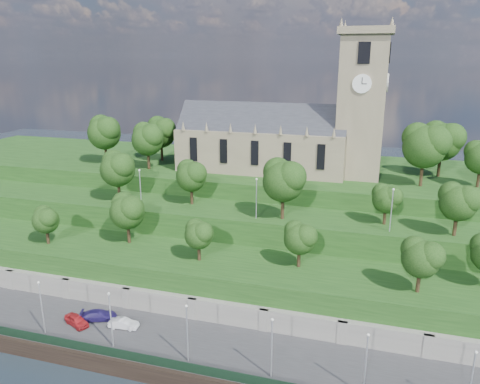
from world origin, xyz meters
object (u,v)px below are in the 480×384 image
(car_left, at_px, (77,320))
(car_middle, at_px, (124,324))
(car_right, at_px, (99,315))
(church, at_px, (288,133))

(car_left, xyz_separation_m, car_middle, (6.35, 1.17, -0.04))
(car_left, relative_size, car_right, 0.86)
(church, xyz_separation_m, car_middle, (-13.59, -39.53, -19.87))
(church, height_order, car_right, church)
(car_left, xyz_separation_m, car_right, (2.08, 2.01, -0.01))
(car_middle, bearing_deg, car_right, 72.72)
(church, xyz_separation_m, car_right, (-17.87, -38.70, -19.83))
(car_middle, height_order, car_right, car_right)
(church, height_order, car_middle, church)
(car_left, relative_size, car_middle, 1.03)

